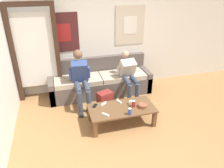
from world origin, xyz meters
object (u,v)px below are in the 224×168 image
game_controller_near_right (119,101)px  ceramic_bowl (143,105)px  couch (100,82)px  person_seated_adult (81,77)px  pillar_candle (131,103)px  person_seated_teen (129,74)px  drink_can_red (134,104)px  game_controller_near_left (105,115)px  backpack (105,101)px  game_controller_far_center (104,104)px  coffee_table (122,110)px  drink_can_blue (130,111)px  cell_phone (95,106)px

game_controller_near_right → ceramic_bowl: bearing=-37.7°
couch → person_seated_adult: size_ratio=2.02×
pillar_candle → person_seated_teen: bearing=74.0°
drink_can_red → game_controller_near_right: (-0.22, 0.23, -0.05)m
person_seated_adult → game_controller_near_left: size_ratio=8.96×
person_seated_teen → backpack: (-0.64, -0.35, -0.39)m
backpack → game_controller_far_center: game_controller_far_center is taller
drink_can_red → game_controller_far_center: (-0.53, 0.23, -0.05)m
person_seated_adult → game_controller_near_left: person_seated_adult is taller
person_seated_adult → pillar_candle: person_seated_adult is taller
ceramic_bowl → drink_can_red: (-0.16, 0.06, 0.03)m
coffee_table → drink_can_blue: drink_can_blue is taller
person_seated_adult → drink_can_red: (0.86, -0.97, -0.23)m
backpack → cell_phone: size_ratio=2.54×
ceramic_bowl → person_seated_teen: bearing=85.8°
drink_can_red → backpack: bearing=122.2°
drink_can_blue → person_seated_adult: bearing=120.3°
couch → game_controller_near_right: 1.13m
coffee_table → person_seated_adult: bearing=123.5°
pillar_candle → couch: bearing=104.9°
coffee_table → game_controller_near_left: bearing=-156.5°
couch → person_seated_teen: 0.76m
backpack → game_controller_near_left: 0.81m
person_seated_adult → cell_phone: size_ratio=7.92×
person_seated_teen → drink_can_blue: bearing=-108.0°
couch → drink_can_red: couch is taller
couch → game_controller_near_left: couch is taller
pillar_candle → game_controller_near_right: (-0.20, 0.14, -0.02)m
game_controller_far_center → backpack: bearing=72.4°
ceramic_bowl → drink_can_blue: bearing=-152.9°
game_controller_near_left → backpack: bearing=76.7°
backpack → game_controller_far_center: size_ratio=2.91×
backpack → game_controller_near_right: (0.18, -0.41, 0.19)m
coffee_table → cell_phone: (-0.48, 0.19, 0.06)m
pillar_candle → game_controller_far_center: bearing=165.6°
drink_can_blue → drink_can_red: bearing=55.1°
couch → person_seated_teen: bearing=-32.3°
backpack → cell_phone: bearing=-126.1°
coffee_table → game_controller_far_center: 0.37m
person_seated_teen → game_controller_near_right: size_ratio=7.17×
person_seated_adult → drink_can_blue: size_ratio=9.59×
couch → drink_can_blue: (0.20, -1.58, 0.14)m
ceramic_bowl → drink_can_red: drink_can_red is taller
game_controller_near_right → cell_phone: 0.49m
person_seated_adult → game_controller_near_right: 1.02m
couch → drink_can_blue: size_ratio=19.35×
couch → backpack: (-0.05, -0.72, -0.10)m
person_seated_adult → backpack: person_seated_adult is taller
cell_phone → coffee_table: bearing=-22.0°
person_seated_adult → cell_phone: 0.82m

